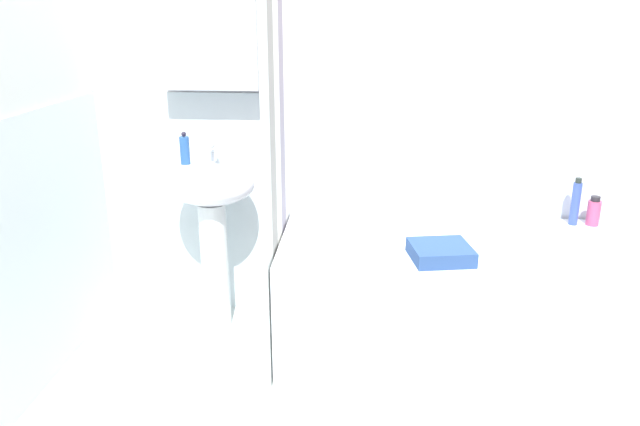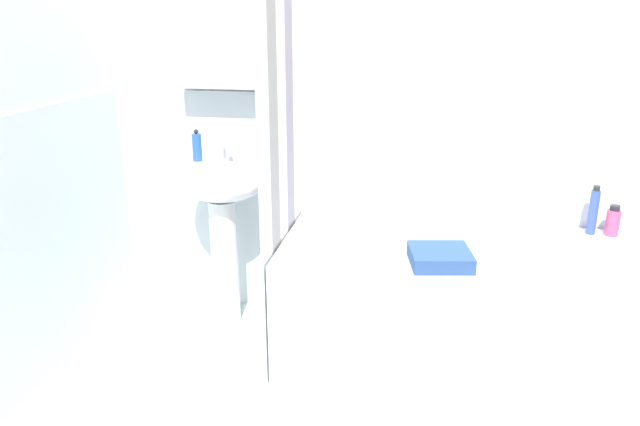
# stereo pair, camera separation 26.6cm
# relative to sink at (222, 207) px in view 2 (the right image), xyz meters

# --- Properties ---
(wall_back_tiled) EXTENTS (3.60, 0.18, 2.40)m
(wall_back_tiled) POSITION_rel_sink_xyz_m (0.85, 0.23, 0.50)
(wall_back_tiled) COLOR silver
(wall_back_tiled) RESTS_ON ground_plane
(wall_left_tiled) EXTENTS (0.07, 1.81, 2.40)m
(wall_left_tiled) POSITION_rel_sink_xyz_m (-0.67, -0.69, 0.48)
(wall_left_tiled) COLOR silver
(wall_left_tiled) RESTS_ON ground_plane
(sink) EXTENTS (0.44, 0.34, 0.87)m
(sink) POSITION_rel_sink_xyz_m (0.00, 0.00, 0.00)
(sink) COLOR white
(sink) RESTS_ON ground_plane
(faucet) EXTENTS (0.03, 0.12, 0.12)m
(faucet) POSITION_rel_sink_xyz_m (0.00, 0.08, 0.30)
(faucet) COLOR silver
(faucet) RESTS_ON sink
(soap_dispenser) EXTENTS (0.05, 0.05, 0.16)m
(soap_dispenser) POSITION_rel_sink_xyz_m (-0.12, 0.01, 0.31)
(soap_dispenser) COLOR #28569E
(soap_dispenser) RESTS_ON sink
(bathtub) EXTENTS (1.62, 0.75, 0.58)m
(bathtub) POSITION_rel_sink_xyz_m (1.19, -0.18, -0.35)
(bathtub) COLOR white
(bathtub) RESTS_ON ground_plane
(shower_curtain) EXTENTS (0.01, 0.75, 2.00)m
(shower_curtain) POSITION_rel_sink_xyz_m (0.36, -0.18, 0.36)
(shower_curtain) COLOR white
(shower_curtain) RESTS_ON ground_plane
(conditioner_bottle) EXTENTS (0.06, 0.06, 0.15)m
(conditioner_bottle) POSITION_rel_sink_xyz_m (1.90, 0.11, 0.00)
(conditioner_bottle) COLOR #C14672
(conditioner_bottle) RESTS_ON bathtub
(shampoo_bottle) EXTENTS (0.04, 0.04, 0.24)m
(shampoo_bottle) POSITION_rel_sink_xyz_m (1.81, 0.11, 0.05)
(shampoo_bottle) COLOR #344B9B
(shampoo_bottle) RESTS_ON bathtub
(towel_folded) EXTENTS (0.29, 0.28, 0.06)m
(towel_folded) POSITION_rel_sink_xyz_m (1.10, -0.40, -0.03)
(towel_folded) COLOR #2C4A83
(towel_folded) RESTS_ON bathtub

